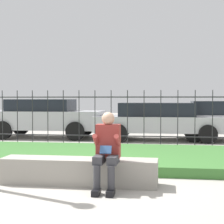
% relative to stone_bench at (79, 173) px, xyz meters
% --- Properties ---
extents(ground_plane, '(60.00, 60.00, 0.00)m').
position_rel_stone_bench_xyz_m(ground_plane, '(0.06, 0.00, -0.20)').
color(ground_plane, '#A8A399').
extents(stone_bench, '(2.66, 0.53, 0.44)m').
position_rel_stone_bench_xyz_m(stone_bench, '(0.00, 0.00, 0.00)').
color(stone_bench, gray).
rests_on(stone_bench, ground_plane).
extents(person_seated_reader, '(0.42, 0.73, 1.24)m').
position_rel_stone_bench_xyz_m(person_seated_reader, '(0.54, -0.30, 0.48)').
color(person_seated_reader, black).
rests_on(person_seated_reader, ground_plane).
extents(grass_berm, '(9.84, 3.43, 0.20)m').
position_rel_stone_bench_xyz_m(grass_berm, '(0.06, 2.41, -0.10)').
color(grass_berm, '#3D7533').
rests_on(grass_berm, ground_plane).
extents(iron_fence, '(7.84, 0.03, 1.70)m').
position_rel_stone_bench_xyz_m(iron_fence, '(0.06, 4.83, 0.69)').
color(iron_fence, '#232326').
rests_on(iron_fence, ground_plane).
extents(car_parked_left, '(4.24, 1.92, 1.42)m').
position_rel_stone_bench_xyz_m(car_parked_left, '(-3.01, 7.13, 0.57)').
color(car_parked_left, '#B7B7BC').
rests_on(car_parked_left, ground_plane).
extents(car_parked_center, '(4.75, 2.05, 1.30)m').
position_rel_stone_bench_xyz_m(car_parked_center, '(1.23, 6.97, 0.50)').
color(car_parked_center, '#B7B7BC').
rests_on(car_parked_center, ground_plane).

